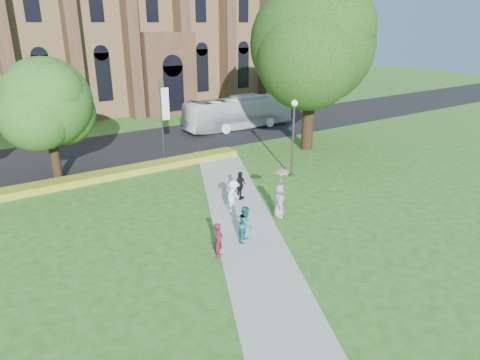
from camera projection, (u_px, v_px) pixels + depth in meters
ground at (260, 243)px, 20.43m from camera, size 160.00×160.00×0.00m
road at (119, 148)px, 35.97m from camera, size 160.00×10.00×0.02m
footpath at (248, 235)px, 21.20m from camera, size 15.58×28.54×0.04m
flower_hedge at (123, 172)px, 29.56m from camera, size 18.00×1.40×0.45m
streetlamp at (293, 129)px, 28.29m from camera, size 0.44×0.44×5.24m
large_tree at (312, 44)px, 32.94m from camera, size 9.60×9.60×13.20m
street_tree_1 at (47, 103)px, 26.74m from camera, size 5.60×5.60×8.05m
banner_pole_0 at (163, 115)px, 32.19m from camera, size 0.70×0.10×6.00m
tour_coach at (239, 113)px, 42.13m from camera, size 11.38×2.76×3.16m
pedestrian_0 at (219, 240)px, 18.91m from camera, size 0.71×0.70×1.64m
pedestrian_1 at (246, 224)px, 20.26m from camera, size 1.11×1.07×1.80m
pedestrian_2 at (233, 197)px, 23.33m from camera, size 1.40×1.26×1.88m
pedestrian_3 at (240, 185)px, 25.22m from camera, size 1.08×0.74×1.71m
pedestrian_4 at (279, 201)px, 22.84m from camera, size 1.05×1.06×1.85m
parasol at (282, 177)px, 22.57m from camera, size 1.04×1.04×0.72m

